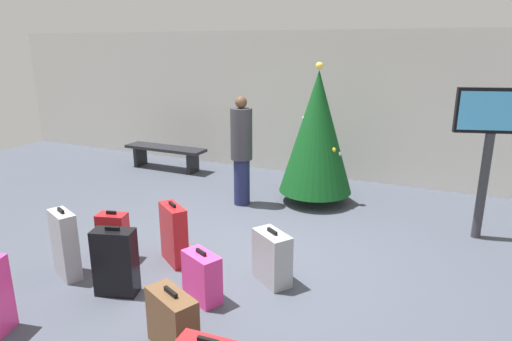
% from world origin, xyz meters
% --- Properties ---
extents(ground_plane, '(16.00, 16.00, 0.00)m').
position_xyz_m(ground_plane, '(0.00, 0.00, 0.00)').
color(ground_plane, '#424754').
extents(back_wall, '(16.00, 0.20, 2.80)m').
position_xyz_m(back_wall, '(0.00, 4.03, 1.40)').
color(back_wall, beige).
rests_on(back_wall, ground_plane).
extents(holiday_tree, '(1.19, 1.19, 2.28)m').
position_xyz_m(holiday_tree, '(0.23, 2.42, 1.18)').
color(holiday_tree, '#4C3319').
rests_on(holiday_tree, ground_plane).
extents(flight_info_kiosk, '(0.92, 0.35, 2.02)m').
position_xyz_m(flight_info_kiosk, '(2.67, 1.99, 1.43)').
color(flight_info_kiosk, '#333338').
rests_on(flight_info_kiosk, ground_plane).
extents(waiting_bench, '(1.79, 0.44, 0.48)m').
position_xyz_m(waiting_bench, '(-3.23, 3.02, 0.37)').
color(waiting_bench, black).
rests_on(waiting_bench, ground_plane).
extents(traveller_0, '(0.49, 0.49, 1.77)m').
position_xyz_m(traveller_0, '(-0.82, 1.81, 0.93)').
color(traveller_0, '#1E234C').
rests_on(traveller_0, ground_plane).
extents(suitcase_0, '(0.49, 0.41, 0.76)m').
position_xyz_m(suitcase_0, '(-0.64, -0.35, 0.36)').
color(suitcase_0, '#B2191E').
rests_on(suitcase_0, ground_plane).
extents(suitcase_1, '(0.57, 0.42, 0.56)m').
position_xyz_m(suitcase_1, '(0.26, -1.67, 0.26)').
color(suitcase_1, brown).
rests_on(suitcase_1, ground_plane).
extents(suitcase_2, '(0.44, 0.33, 0.81)m').
position_xyz_m(suitcase_2, '(-1.55, -1.15, 0.39)').
color(suitcase_2, '#9EA0A5').
rests_on(suitcase_2, ground_plane).
extents(suitcase_3, '(0.48, 0.33, 0.76)m').
position_xyz_m(suitcase_3, '(-0.78, -1.19, 0.36)').
color(suitcase_3, black).
rests_on(suitcase_3, ground_plane).
extents(suitcase_4, '(0.52, 0.46, 0.62)m').
position_xyz_m(suitcase_4, '(0.60, -0.28, 0.29)').
color(suitcase_4, '#9EA0A5').
rests_on(suitcase_4, ground_plane).
extents(suitcase_6, '(0.39, 0.29, 0.62)m').
position_xyz_m(suitcase_6, '(-1.37, -0.58, 0.29)').
color(suitcase_6, '#B2191E').
rests_on(suitcase_6, ground_plane).
extents(suitcase_7, '(0.48, 0.38, 0.55)m').
position_xyz_m(suitcase_7, '(0.09, -0.91, 0.26)').
color(suitcase_7, '#E5388C').
rests_on(suitcase_7, ground_plane).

